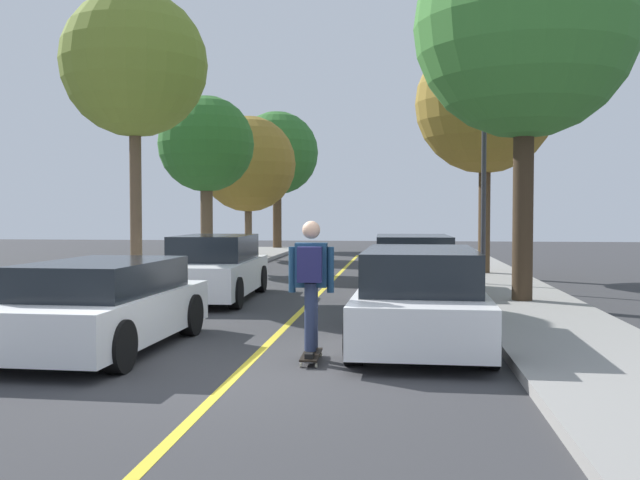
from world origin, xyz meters
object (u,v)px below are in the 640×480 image
(fire_hydrant, at_px, (106,287))
(skateboard, at_px, (311,355))
(parked_car_right_near, at_px, (413,265))
(street_tree_left_far, at_px, (248,164))
(parked_car_left_near, at_px, (213,269))
(street_tree_left_nearest, at_px, (134,65))
(street_tree_right_nearest, at_px, (525,28))
(skateboarder, at_px, (311,278))
(street_tree_left_near, at_px, (206,145))
(street_tree_right_near, at_px, (485,104))
(street_tree_left_farthest, at_px, (277,153))
(parked_car_left_nearest, at_px, (102,305))
(streetlamp, at_px, (484,157))
(parked_car_right_nearest, at_px, (420,296))

(fire_hydrant, distance_m, skateboard, 6.03)
(parked_car_right_near, distance_m, street_tree_left_far, 14.22)
(parked_car_left_near, xyz_separation_m, street_tree_left_far, (-2.15, 13.54, 3.23))
(fire_hydrant, xyz_separation_m, skateboard, (4.46, -4.04, -0.40))
(street_tree_left_nearest, bearing_deg, parked_car_right_near, 2.55)
(street_tree_right_nearest, distance_m, skateboard, 8.68)
(street_tree_right_nearest, relative_size, skateboarder, 4.52)
(street_tree_left_near, bearing_deg, street_tree_right_near, -7.60)
(street_tree_left_near, distance_m, skateboarder, 14.77)
(street_tree_left_farthest, height_order, street_tree_right_near, street_tree_right_near)
(parked_car_left_nearest, relative_size, street_tree_left_nearest, 0.58)
(parked_car_left_near, relative_size, streetlamp, 0.82)
(parked_car_left_near, distance_m, parked_car_right_near, 4.58)
(street_tree_left_near, relative_size, street_tree_left_farthest, 0.80)
(parked_car_left_near, xyz_separation_m, parked_car_right_nearest, (4.38, -4.81, 0.01))
(parked_car_right_near, height_order, street_tree_right_nearest, street_tree_right_nearest)
(skateboarder, bearing_deg, street_tree_left_near, 110.72)
(parked_car_right_nearest, bearing_deg, street_tree_left_nearest, 138.14)
(parked_car_right_near, bearing_deg, street_tree_left_farthest, 108.88)
(street_tree_left_nearest, relative_size, street_tree_left_farthest, 1.01)
(street_tree_left_nearest, bearing_deg, street_tree_left_farthest, 90.00)
(streetlamp, relative_size, skateboard, 6.47)
(street_tree_left_nearest, bearing_deg, fire_hydrant, -78.72)
(skateboard, bearing_deg, street_tree_right_near, 73.87)
(street_tree_left_nearest, distance_m, street_tree_right_nearest, 8.83)
(parked_car_left_near, relative_size, street_tree_left_farthest, 0.65)
(parked_car_right_near, bearing_deg, street_tree_right_near, 65.50)
(streetlamp, bearing_deg, fire_hydrant, -146.91)
(streetlamp, distance_m, skateboarder, 9.83)
(parked_car_left_near, xyz_separation_m, streetlamp, (6.13, 2.73, 2.60))
(parked_car_right_nearest, height_order, street_tree_right_near, street_tree_right_near)
(parked_car_right_nearest, relative_size, fire_hydrant, 6.62)
(fire_hydrant, xyz_separation_m, skateboarder, (4.46, -4.08, 0.58))
(parked_car_left_near, height_order, skateboarder, skateboarder)
(street_tree_left_farthest, height_order, streetlamp, street_tree_left_farthest)
(parked_car_left_nearest, height_order, street_tree_left_nearest, street_tree_left_nearest)
(streetlamp, bearing_deg, parked_car_right_near, -141.26)
(street_tree_left_farthest, relative_size, skateboard, 8.15)
(street_tree_left_near, distance_m, street_tree_left_farthest, 13.24)
(street_tree_left_far, xyz_separation_m, streetlamp, (8.28, -10.81, -0.63))
(street_tree_left_near, relative_size, skateboard, 6.54)
(skateboard, bearing_deg, streetlamp, 70.65)
(street_tree_left_farthest, xyz_separation_m, street_tree_right_nearest, (8.68, -21.00, 0.66))
(skateboard, bearing_deg, parked_car_left_near, 115.28)
(parked_car_left_near, distance_m, skateboard, 6.97)
(parked_car_left_nearest, xyz_separation_m, parked_car_right_nearest, (4.38, 1.03, 0.06))
(street_tree_left_nearest, bearing_deg, parked_car_left_near, -25.73)
(street_tree_left_near, relative_size, skateboarder, 3.26)
(parked_car_left_nearest, xyz_separation_m, skateboarder, (2.96, -0.47, 0.45))
(fire_hydrant, bearing_deg, skateboard, -42.15)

